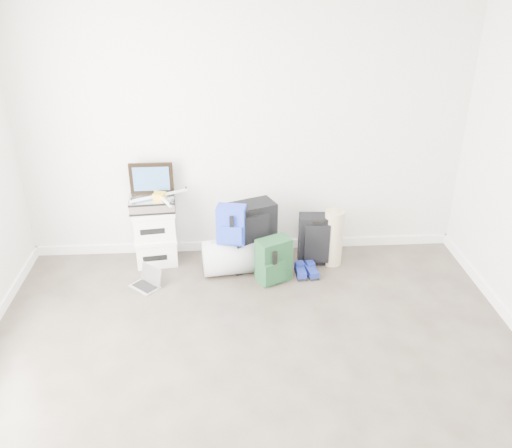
{
  "coord_description": "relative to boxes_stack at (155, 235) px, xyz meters",
  "views": [
    {
      "loc": [
        -0.21,
        -2.71,
        2.91
      ],
      "look_at": [
        0.08,
        1.9,
        0.6
      ],
      "focal_mm": 38.0,
      "sensor_mm": 36.0,
      "label": 1
    }
  ],
  "objects": [
    {
      "name": "large_suitcase",
      "position": [
        0.99,
        -0.15,
        0.04
      ],
      "size": [
        0.52,
        0.43,
        0.7
      ],
      "rotation": [
        0.0,
        0.0,
        0.39
      ],
      "color": "black",
      "rests_on": "ground"
    },
    {
      "name": "ground",
      "position": [
        0.94,
        -2.28,
        -0.31
      ],
      "size": [
        5.0,
        5.0,
        0.0
      ],
      "primitive_type": "plane",
      "color": "#342C25",
      "rests_on": "ground"
    },
    {
      "name": "boxes_stack",
      "position": [
        0.0,
        0.0,
        0.0
      ],
      "size": [
        0.47,
        0.4,
        0.61
      ],
      "rotation": [
        0.0,
        0.0,
        0.13
      ],
      "color": "white",
      "rests_on": "ground"
    },
    {
      "name": "drone",
      "position": [
        0.08,
        -0.02,
        0.46
      ],
      "size": [
        0.54,
        0.54,
        0.05
      ],
      "rotation": [
        0.0,
        0.0,
        -0.33
      ],
      "color": "gold",
      "rests_on": "briefcase"
    },
    {
      "name": "painting",
      "position": [
        0.0,
        0.1,
        0.59
      ],
      "size": [
        0.43,
        0.04,
        0.33
      ],
      "rotation": [
        0.0,
        0.0,
        0.02
      ],
      "color": "black",
      "rests_on": "briefcase"
    },
    {
      "name": "carry_on",
      "position": [
        1.65,
        -0.11,
        -0.04
      ],
      "size": [
        0.35,
        0.24,
        0.53
      ],
      "rotation": [
        0.0,
        0.0,
        -0.07
      ],
      "color": "black",
      "rests_on": "ground"
    },
    {
      "name": "room_envelope",
      "position": [
        0.94,
        -2.26,
        1.41
      ],
      "size": [
        4.52,
        5.02,
        2.71
      ],
      "color": "silver",
      "rests_on": "ground"
    },
    {
      "name": "duffel_bag",
      "position": [
        0.78,
        -0.26,
        -0.13
      ],
      "size": [
        0.62,
        0.43,
        0.36
      ],
      "primitive_type": "cylinder",
      "rotation": [
        0.0,
        1.57,
        0.12
      ],
      "color": "#9DA1A5",
      "rests_on": "ground"
    },
    {
      "name": "shoes",
      "position": [
        1.52,
        -0.37,
        -0.27
      ],
      "size": [
        0.23,
        0.25,
        0.08
      ],
      "rotation": [
        0.0,
        0.0,
        0.1
      ],
      "color": "black",
      "rests_on": "ground"
    },
    {
      "name": "rolled_rug",
      "position": [
        1.83,
        -0.14,
        -0.01
      ],
      "size": [
        0.2,
        0.2,
        0.6
      ],
      "primitive_type": "cylinder",
      "color": "tan",
      "rests_on": "ground"
    },
    {
      "name": "briefcase",
      "position": [
        0.0,
        0.0,
        0.37
      ],
      "size": [
        0.46,
        0.36,
        0.13
      ],
      "primitive_type": "cube",
      "rotation": [
        0.0,
        0.0,
        0.08
      ],
      "color": "#B2B2B7",
      "rests_on": "boxes_stack"
    },
    {
      "name": "blue_backpack",
      "position": [
        0.78,
        -0.29,
        0.24
      ],
      "size": [
        0.3,
        0.25,
        0.38
      ],
      "rotation": [
        0.0,
        0.0,
        -0.21
      ],
      "color": "#1926A7",
      "rests_on": "duffel_bag"
    },
    {
      "name": "green_backpack",
      "position": [
        1.19,
        -0.44,
        -0.09
      ],
      "size": [
        0.37,
        0.35,
        0.45
      ],
      "rotation": [
        0.0,
        0.0,
        0.46
      ],
      "color": "#14381F",
      "rests_on": "ground"
    },
    {
      "name": "laptop",
      "position": [
        -0.05,
        -0.47,
        -0.26
      ],
      "size": [
        0.33,
        0.33,
        0.2
      ],
      "rotation": [
        0.0,
        0.0,
        -0.75
      ],
      "color": "silver",
      "rests_on": "ground"
    }
  ]
}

